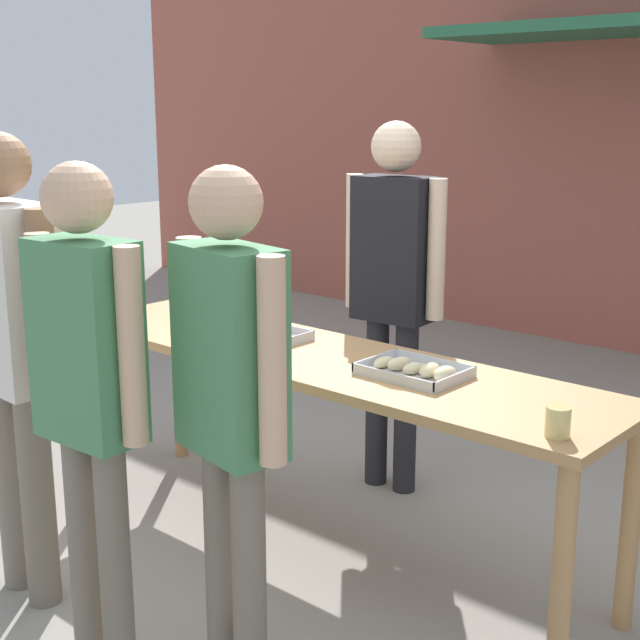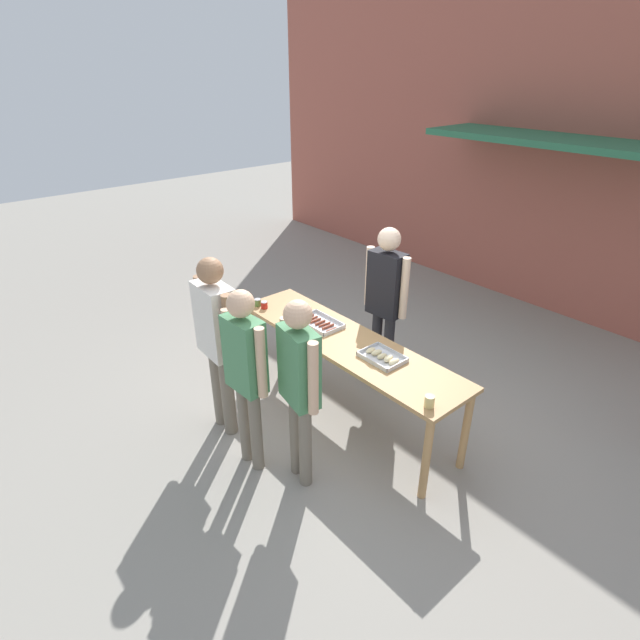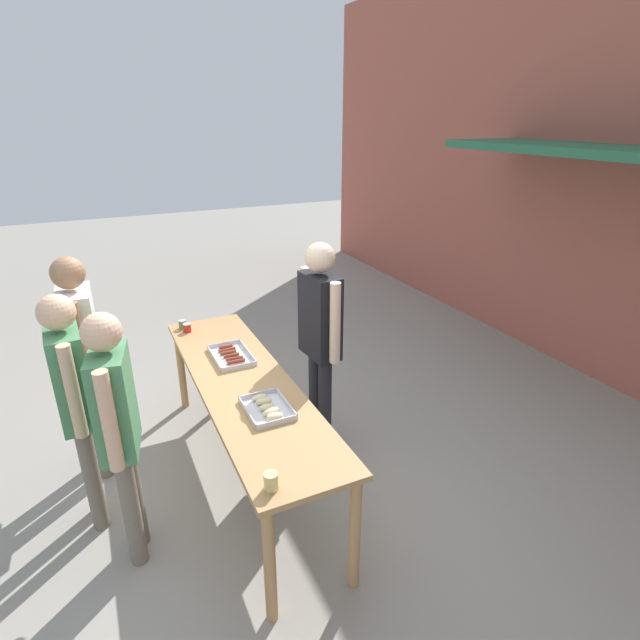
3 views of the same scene
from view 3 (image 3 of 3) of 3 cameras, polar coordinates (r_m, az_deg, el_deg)
ground_plane at (r=4.28m, az=-8.01°, el=-17.02°), size 24.00×24.00×0.00m
building_facade_back at (r=5.83m, az=32.49°, el=14.71°), size 12.00×1.11×4.50m
serving_table at (r=3.84m, az=-8.63°, el=-8.17°), size 2.65×0.67×0.87m
food_tray_sausages at (r=4.14m, az=-10.10°, el=-4.09°), size 0.46×0.29×0.04m
food_tray_buns at (r=3.40m, az=-6.00°, el=-10.03°), size 0.39×0.29×0.06m
condiment_jar_mustard at (r=4.79m, az=-15.41°, el=-0.48°), size 0.07×0.07×0.08m
condiment_jar_ketchup at (r=4.70m, az=-14.96°, el=-0.87°), size 0.07×0.07×0.08m
beer_cup at (r=2.78m, az=-5.62°, el=-17.86°), size 0.08×0.08×0.10m
person_server_behind_table at (r=4.03m, az=0.00°, el=-0.96°), size 0.54×0.24×1.81m
person_customer_holding_hotdog at (r=4.13m, az=-25.43°, el=-3.13°), size 0.61×0.25×1.79m
person_customer_with_cup at (r=3.24m, az=-22.17°, el=-10.42°), size 0.53×0.26×1.71m
person_customer_waiting_in_line at (r=3.62m, az=-26.31°, el=-7.48°), size 0.52×0.22×1.72m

